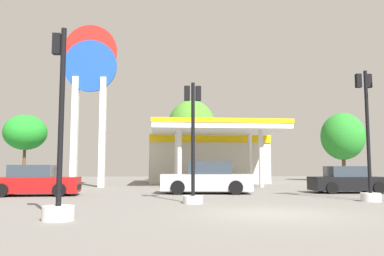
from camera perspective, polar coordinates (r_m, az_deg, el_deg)
ground_plane at (r=12.03m, az=11.30°, el=-12.08°), size 90.00×90.00×0.00m
gas_station at (r=33.27m, az=2.32°, el=-4.01°), size 9.84×11.49×4.54m
station_pole_sign at (r=28.11m, az=-14.59°, el=6.12°), size 3.62×0.56×11.21m
car_0 at (r=22.54m, az=21.65°, el=-7.12°), size 4.00×1.95×1.40m
car_1 at (r=20.51m, az=2.18°, el=-7.37°), size 4.81×2.52×1.66m
car_2 at (r=20.37m, az=-21.83°, el=-7.24°), size 4.19×2.08×1.46m
traffic_signal_0 at (r=17.41m, az=24.19°, el=-3.93°), size 0.78×0.78×5.30m
traffic_signal_1 at (r=10.83m, az=-18.74°, el=-6.08°), size 0.81×0.81×5.07m
traffic_signal_2 at (r=15.01m, az=0.13°, el=-4.50°), size 0.74×0.74×4.61m
tree_0 at (r=38.58m, az=-23.00°, el=-0.60°), size 3.81×3.81×6.06m
tree_1 at (r=38.47m, az=-0.07°, el=0.32°), size 4.61×4.61×7.88m
tree_2 at (r=41.21m, az=21.00°, el=-1.15°), size 4.20×4.20×6.64m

